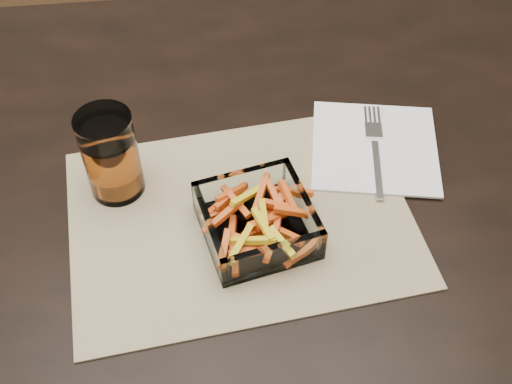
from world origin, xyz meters
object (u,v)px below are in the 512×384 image
at_px(dining_table, 233,209).
at_px(tumbler, 111,157).
at_px(glass_bowl, 257,222).
at_px(fork, 375,147).

relative_size(dining_table, tumbler, 12.39).
relative_size(glass_bowl, tumbler, 1.25).
bearing_deg(glass_bowl, tumbler, 151.15).
height_order(dining_table, tumbler, tumbler).
bearing_deg(dining_table, fork, 3.85).
distance_m(glass_bowl, tumbler, 0.21).
relative_size(glass_bowl, fork, 0.87).
bearing_deg(dining_table, glass_bowl, -78.85).
xyz_separation_m(glass_bowl, fork, (0.19, 0.13, -0.02)).
bearing_deg(tumbler, fork, 4.67).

